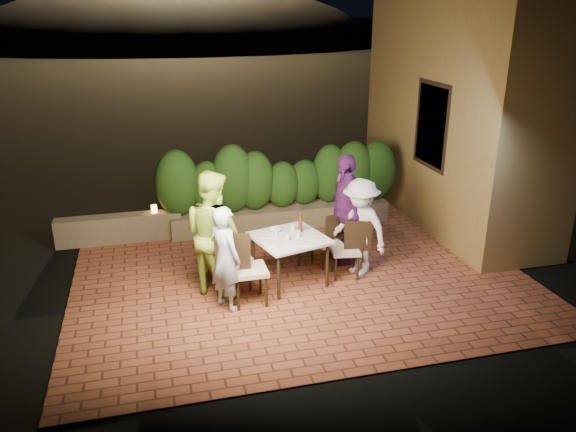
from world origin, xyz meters
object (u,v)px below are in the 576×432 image
object	(u,v)px
beer_bottle	(300,222)
parapet_lamp	(154,209)
chair_right_front	(345,249)
chair_right_back	(326,241)
diner_white	(360,227)
chair_left_back	(232,256)
bowl	(275,230)
diner_blue	(225,258)
dining_table	(290,260)
diner_green	(212,233)
chair_left_front	(249,268)
diner_purple	(345,209)

from	to	relation	value
beer_bottle	parapet_lamp	distance (m)	3.06
chair_right_front	chair_right_back	size ratio (longest dim) A/B	1.08
diner_white	chair_left_back	bearing A→B (deg)	-117.54
bowl	diner_blue	distance (m)	1.21
dining_table	diner_green	xyz separation A→B (m)	(-1.16, -0.02, 0.56)
chair_left_front	parapet_lamp	distance (m)	3.03
chair_right_front	dining_table	bearing A→B (deg)	8.29
beer_bottle	diner_blue	xyz separation A→B (m)	(-1.26, -0.68, -0.16)
chair_left_front	diner_green	distance (m)	0.75
chair_right_front	diner_purple	bearing A→B (deg)	-98.23
bowl	diner_purple	xyz separation A→B (m)	(1.24, 0.26, 0.14)
dining_table	chair_right_front	xyz separation A→B (m)	(0.89, -0.02, 0.08)
diner_green	chair_right_front	bearing A→B (deg)	-129.46
chair_left_front	diner_purple	xyz separation A→B (m)	(1.78, 1.01, 0.39)
diner_white	diner_purple	size ratio (longest dim) A/B	0.85
chair_left_front	diner_white	size ratio (longest dim) A/B	0.68
parapet_lamp	chair_left_back	bearing A→B (deg)	-65.19
chair_left_front	chair_left_back	size ratio (longest dim) A/B	1.01
chair_right_front	diner_white	world-z (taller)	diner_white
beer_bottle	chair_right_back	world-z (taller)	beer_bottle
chair_left_front	dining_table	bearing A→B (deg)	33.14
dining_table	diner_white	size ratio (longest dim) A/B	0.64
chair_left_back	diner_blue	distance (m)	0.62
beer_bottle	diner_white	distance (m)	0.95
beer_bottle	dining_table	bearing A→B (deg)	-144.60
chair_left_back	diner_purple	bearing A→B (deg)	0.07
dining_table	diner_green	bearing A→B (deg)	-179.03
dining_table	bowl	world-z (taller)	bowl
diner_green	parapet_lamp	size ratio (longest dim) A/B	13.39
diner_green	dining_table	bearing A→B (deg)	-128.59
dining_table	parapet_lamp	world-z (taller)	dining_table
dining_table	diner_white	distance (m)	1.21
chair_left_front	diner_purple	bearing A→B (deg)	29.22
beer_bottle	diner_purple	bearing A→B (deg)	24.30
beer_bottle	chair_left_back	world-z (taller)	beer_bottle
parapet_lamp	beer_bottle	bearing A→B (deg)	-45.03
beer_bottle	chair_right_front	distance (m)	0.84
diner_blue	parapet_lamp	size ratio (longest dim) A/B	10.83
dining_table	bowl	xyz separation A→B (m)	(-0.17, 0.28, 0.40)
beer_bottle	bowl	world-z (taller)	beer_bottle
chair_left_front	diner_green	size ratio (longest dim) A/B	0.57
beer_bottle	diner_purple	world-z (taller)	diner_purple
chair_left_front	beer_bottle	bearing A→B (deg)	33.60
bowl	chair_left_back	bearing A→B (deg)	-160.15
beer_bottle	diner_blue	size ratio (longest dim) A/B	0.22
dining_table	beer_bottle	world-z (taller)	beer_bottle
beer_bottle	parapet_lamp	world-z (taller)	beer_bottle
chair_left_back	diner_green	bearing A→B (deg)	173.09
chair_left_front	diner_green	bearing A→B (deg)	134.11
diner_green	diner_purple	world-z (taller)	diner_green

